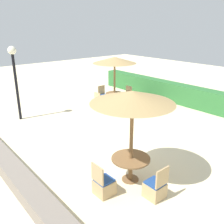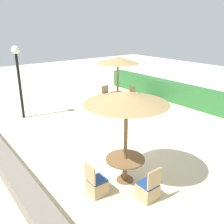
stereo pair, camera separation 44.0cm
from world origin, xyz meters
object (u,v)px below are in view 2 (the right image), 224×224
at_px(patio_chair_front_right_east, 148,190).
at_px(lamp_post, 18,68).
at_px(patio_chair_front_right_south, 97,185).
at_px(patio_chair_back_left_east, 128,105).
at_px(patio_chair_back_left_west, 107,98).
at_px(parasol_front_right, 126,98).
at_px(patio_chair_back_left_north, 130,98).
at_px(patio_chair_back_left_south, 103,104).
at_px(parasol_back_left, 118,60).
at_px(round_table_front_right, 125,163).
at_px(round_table_back_left, 118,96).

bearing_deg(patio_chair_front_right_east, lamp_post, 93.76).
xyz_separation_m(patio_chair_front_right_south, patio_chair_front_right_east, (0.94, 0.92, 0.00)).
xyz_separation_m(patio_chair_back_left_east, patio_chair_front_right_east, (5.50, -4.14, 0.00)).
height_order(patio_chair_back_left_west, parasol_front_right, parasol_front_right).
height_order(patio_chair_back_left_north, patio_chair_back_left_south, same).
xyz_separation_m(parasol_back_left, patio_chair_front_right_east, (6.38, -4.12, -2.18)).
xyz_separation_m(parasol_back_left, patio_chair_front_right_south, (5.43, -5.05, -2.18)).
bearing_deg(patio_chair_back_left_south, parasol_back_left, 88.82).
distance_m(patio_chair_front_right_south, patio_chair_front_right_east, 1.32).
bearing_deg(patio_chair_back_left_north, round_table_front_right, 137.63).
distance_m(patio_chair_back_left_south, parasol_front_right, 6.65).
bearing_deg(patio_chair_back_left_east, patio_chair_front_right_east, -126.98).
xyz_separation_m(patio_chair_back_left_south, round_table_front_right, (5.44, -3.14, 0.30)).
relative_size(parasol_back_left, patio_chair_back_left_north, 2.82).
bearing_deg(patio_chair_back_left_north, patio_chair_back_left_west, 47.17).
bearing_deg(parasol_front_right, round_table_back_left, 143.08).
distance_m(round_table_back_left, patio_chair_back_left_west, 0.95).
height_order(lamp_post, patio_chair_back_left_west, lamp_post).
relative_size(lamp_post, patio_chair_back_left_north, 3.57).
distance_m(parasol_back_left, patio_chair_back_left_north, 2.36).
relative_size(round_table_front_right, patio_chair_front_right_east, 1.16).
height_order(patio_chair_back_left_north, round_table_front_right, patio_chair_back_left_north).
height_order(patio_chair_back_left_south, round_table_front_right, patio_chair_back_left_south).
relative_size(patio_chair_back_left_east, patio_chair_back_left_north, 1.00).
distance_m(round_table_back_left, round_table_front_right, 6.78).
xyz_separation_m(parasol_back_left, parasol_front_right, (5.42, -4.07, -0.01)).
distance_m(parasol_back_left, parasol_front_right, 6.78).
distance_m(patio_chair_back_left_north, patio_chair_front_right_east, 8.14).
xyz_separation_m(parasol_back_left, patio_chair_back_left_north, (-0.03, 0.90, -2.18)).
bearing_deg(lamp_post, round_table_back_left, 73.81).
xyz_separation_m(patio_chair_back_left_west, patio_chair_back_left_south, (0.89, -0.90, 0.00)).
height_order(lamp_post, patio_chair_front_right_south, lamp_post).
xyz_separation_m(round_table_back_left, patio_chair_back_left_north, (-0.03, 0.90, -0.28)).
xyz_separation_m(lamp_post, patio_chair_front_right_east, (7.72, 0.51, -2.09)).
bearing_deg(lamp_post, round_table_front_right, 4.70).
height_order(parasol_back_left, patio_chair_back_left_north, parasol_back_left).
relative_size(round_table_back_left, round_table_front_right, 0.86).
distance_m(patio_chair_back_left_east, patio_chair_back_left_north, 1.27).
distance_m(round_table_front_right, patio_chair_front_right_east, 1.00).
bearing_deg(round_table_back_left, patio_chair_back_left_east, 1.32).
distance_m(round_table_front_right, patio_chair_front_right_south, 1.02).
relative_size(lamp_post, patio_chair_back_left_east, 3.57).
relative_size(parasol_back_left, patio_chair_back_left_east, 2.82).
bearing_deg(parasol_front_right, patio_chair_back_left_west, 147.47).
distance_m(patio_chair_back_left_west, parasol_front_right, 7.81).
relative_size(patio_chair_back_left_north, patio_chair_back_left_west, 1.00).
distance_m(parasol_back_left, patio_chair_back_left_west, 2.36).
xyz_separation_m(patio_chair_back_left_east, patio_chair_front_right_south, (4.56, -5.07, 0.00)).
height_order(parasol_back_left, patio_chair_front_right_south, parasol_back_left).
height_order(parasol_back_left, patio_chair_back_left_south, parasol_back_left).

